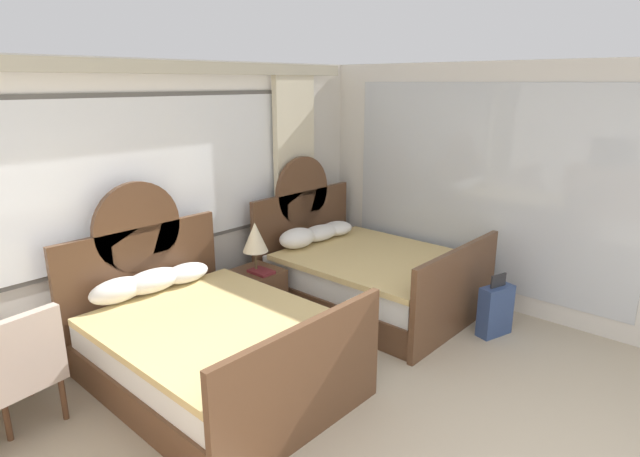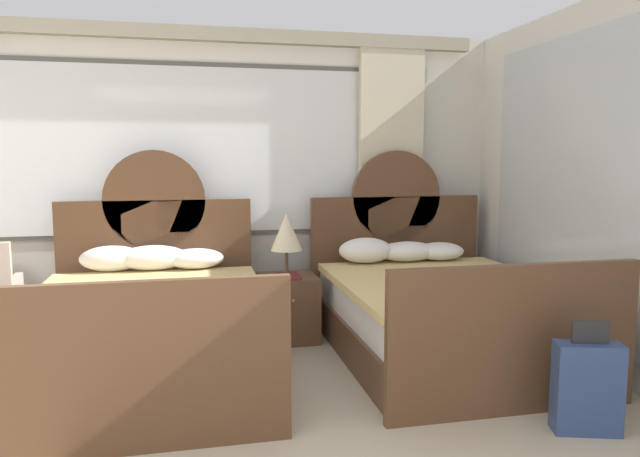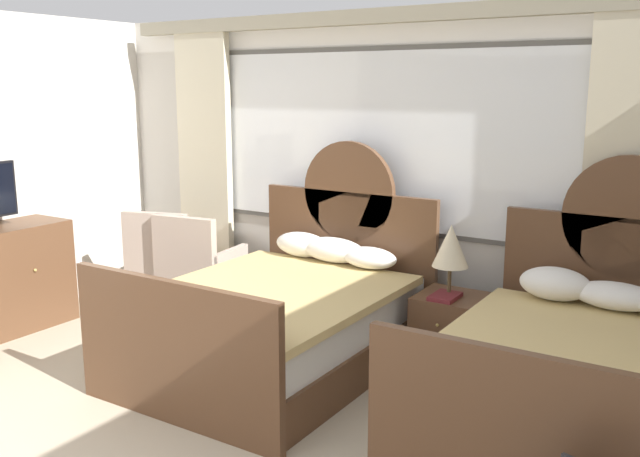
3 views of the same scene
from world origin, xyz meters
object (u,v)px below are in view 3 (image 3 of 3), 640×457
bed_near_mirror (585,385)px  nightstand_between_beds (450,331)px  armchair_by_window_left (197,260)px  book_on_nightstand (445,296)px  table_lamp_on_nightstand (451,247)px  bed_near_window (280,319)px  armchair_by_window_centre (166,255)px

bed_near_mirror → nightstand_between_beds: size_ratio=3.94×
armchair_by_window_left → book_on_nightstand: bearing=-0.4°
nightstand_between_beds → table_lamp_on_nightstand: size_ratio=1.04×
bed_near_window → bed_near_mirror: bearing=0.0°
nightstand_between_beds → table_lamp_on_nightstand: (-0.01, -0.02, 0.65)m
armchair_by_window_left → table_lamp_on_nightstand: bearing=1.5°
table_lamp_on_nightstand → armchair_by_window_left: bearing=-178.5°
book_on_nightstand → table_lamp_on_nightstand: bearing=91.6°
book_on_nightstand → armchair_by_window_left: (-2.42, 0.02, -0.06)m
table_lamp_on_nightstand → bed_near_mirror: bearing=-29.4°
book_on_nightstand → bed_near_mirror: bearing=-26.3°
table_lamp_on_nightstand → armchair_by_window_centre: 2.84m
bed_near_mirror → armchair_by_window_left: bearing=171.0°
bed_near_window → table_lamp_on_nightstand: (1.08, 0.62, 0.57)m
bed_near_mirror → table_lamp_on_nightstand: 1.39m
table_lamp_on_nightstand → armchair_by_window_centre: bearing=-178.8°
book_on_nightstand → armchair_by_window_left: armchair_by_window_left is taller
nightstand_between_beds → book_on_nightstand: bearing=-96.6°
nightstand_between_beds → armchair_by_window_centre: 2.83m
bed_near_window → armchair_by_window_centre: bearing=161.9°
nightstand_between_beds → armchair_by_window_centre: (-2.82, -0.08, 0.23)m
bed_near_mirror → armchair_by_window_centre: bearing=171.8°
bed_near_window → armchair_by_window_centre: (-1.73, 0.56, 0.15)m
nightstand_between_beds → armchair_by_window_centre: size_ratio=0.59×
bed_near_window → armchair_by_window_left: bed_near_window is taller
bed_near_window → nightstand_between_beds: (1.10, 0.64, -0.08)m
nightstand_between_beds → armchair_by_window_left: bearing=-178.1°
nightstand_between_beds → table_lamp_on_nightstand: bearing=-125.6°
bed_near_mirror → nightstand_between_beds: 1.27m
nightstand_between_beds → book_on_nightstand: size_ratio=2.14×
bed_near_mirror → book_on_nightstand: bearing=153.7°
table_lamp_on_nightstand → armchair_by_window_left: size_ratio=0.57×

